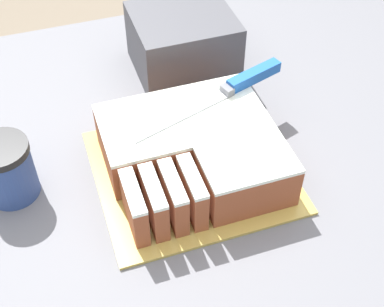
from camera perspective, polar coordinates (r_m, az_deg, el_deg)
The scene contains 6 objects.
countertop at distance 1.36m, azimuth 0.54°, elevation -14.10°, with size 1.40×1.10×0.89m.
cake_board at distance 0.98m, azimuth 0.00°, elevation -1.91°, with size 0.35×0.32×0.01m.
cake at distance 0.95m, azimuth 0.23°, elevation 0.31°, with size 0.30×0.27×0.09m.
knife at distance 1.01m, azimuth 5.00°, elevation 7.41°, with size 0.32×0.12×0.02m.
coffee_cup at distance 0.96m, azimuth -19.13°, elevation -1.66°, with size 0.10×0.10×0.11m.
storage_box at distance 1.18m, azimuth -0.97°, elevation 11.75°, with size 0.21×0.19×0.13m.
Camera 1 is at (-0.23, -0.64, 1.63)m, focal length 50.00 mm.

